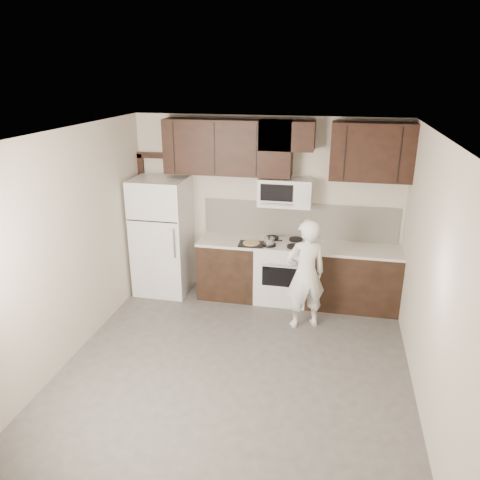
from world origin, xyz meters
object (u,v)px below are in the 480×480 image
(microwave, at_px, (285,192))
(refrigerator, at_px, (162,236))
(person, at_px, (305,274))
(stove, at_px, (282,271))

(microwave, distance_m, refrigerator, 2.00)
(refrigerator, distance_m, person, 2.35)
(refrigerator, relative_size, person, 1.18)
(stove, bearing_deg, person, -61.22)
(stove, bearing_deg, refrigerator, -178.49)
(person, bearing_deg, refrigerator, -42.39)
(refrigerator, height_order, person, refrigerator)
(stove, distance_m, refrigerator, 1.90)
(stove, height_order, person, person)
(refrigerator, xyz_separation_m, person, (2.25, -0.67, -0.14))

